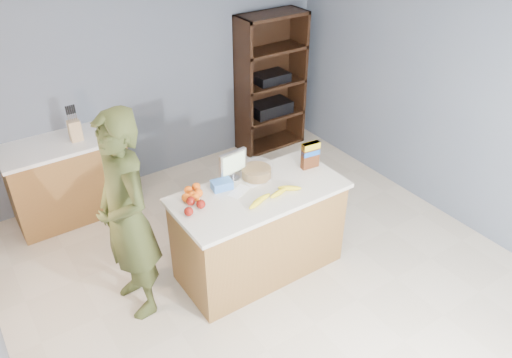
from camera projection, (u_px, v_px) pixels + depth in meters
floor at (277, 285)px, 4.67m from camera, size 4.50×5.00×0.02m
walls at (282, 127)px, 3.78m from camera, size 4.52×5.02×2.51m
counter_peninsula at (259, 234)px, 4.65m from camera, size 1.56×0.76×0.90m
back_cabinet at (69, 179)px, 5.40m from camera, size 1.24×0.62×0.90m
shelving_unit at (269, 85)px, 6.57m from camera, size 0.90×0.40×1.80m
person at (126, 218)px, 4.00m from camera, size 0.50×0.71×1.88m
knife_block at (75, 130)px, 5.13m from camera, size 0.12×0.10×0.31m
envelopes at (249, 186)px, 4.45m from camera, size 0.47×0.19×0.00m
bananas at (272, 196)px, 4.29m from camera, size 0.57×0.16×0.05m
apples at (193, 206)px, 4.14m from camera, size 0.21×0.20×0.08m
oranges at (192, 194)px, 4.28m from camera, size 0.23×0.23×0.08m
blue_carton at (222, 185)px, 4.41m from camera, size 0.20×0.15×0.08m
salad_bowl at (256, 171)px, 4.56m from camera, size 0.30×0.30×0.13m
tv at (233, 164)px, 4.48m from camera, size 0.28×0.12×0.28m
cereal_box at (310, 153)px, 4.66m from camera, size 0.18×0.08×0.26m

